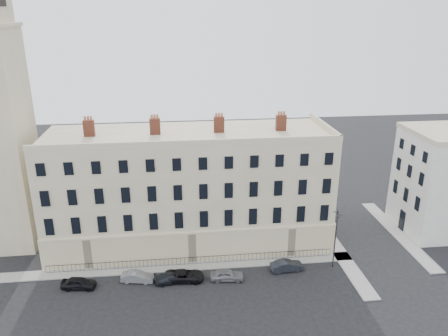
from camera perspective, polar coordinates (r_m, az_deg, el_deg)
The scene contains 14 objects.
ground at distance 51.41m, azimuth 3.14°, elevation -15.28°, with size 160.00×160.00×0.00m, color black.
terrace at distance 57.73m, azimuth -4.55°, elevation -2.65°, with size 36.22×12.22×17.00m.
adjacent_building at distance 67.69m, azimuth 26.58°, elevation -1.78°, with size 10.00×10.00×14.00m, color silver.
pavement_terrace at distance 55.03m, azimuth -8.34°, elevation -12.79°, with size 48.00×2.00×0.12m, color gray.
pavement_east_return at distance 61.06m, azimuth 14.16°, elevation -9.68°, with size 2.00×24.00×0.12m, color gray.
pavement_adjacent at distance 66.63m, azimuth 21.73°, elevation -7.93°, with size 2.00×20.00×0.12m, color gray.
railings at distance 55.07m, azimuth -4.11°, elevation -11.98°, with size 35.00×0.04×0.96m.
car_a at distance 53.40m, azimuth -18.44°, elevation -14.07°, with size 1.57×3.89×1.33m, color black.
car_b at distance 52.86m, azimuth -11.24°, elevation -13.77°, with size 1.31×3.76×1.24m, color slate.
car_c at distance 52.16m, azimuth -6.86°, elevation -14.06°, with size 1.61×3.96×1.15m, color black.
car_d at distance 52.27m, azimuth -5.20°, elevation -13.83°, with size 2.12×4.59×1.28m, color black.
car_e at distance 52.15m, azimuth 0.38°, elevation -13.78°, with size 1.58×3.92×1.34m, color slate.
car_f at distance 54.30m, azimuth 8.22°, elevation -12.52°, with size 1.40×4.01×1.32m, color black.
streetlamp at distance 54.21m, azimuth 14.35°, elevation -8.67°, with size 0.75×1.56×7.63m.
Camera 1 is at (-7.48, -41.32, 29.67)m, focal length 35.00 mm.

